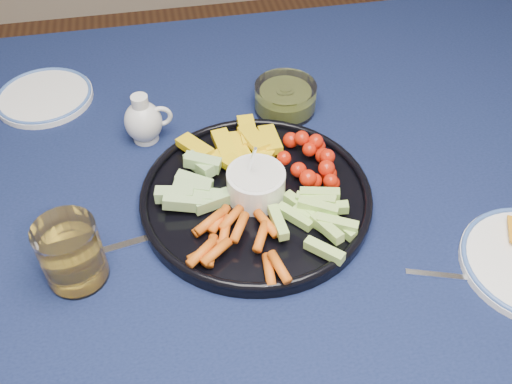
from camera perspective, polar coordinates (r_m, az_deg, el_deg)
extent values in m
cylinder|color=#492A18|center=(1.67, 18.85, 4.32)|extent=(0.07, 0.07, 0.70)
cube|color=#492A18|center=(0.93, -5.48, -0.86)|extent=(1.60, 1.00, 0.04)
cube|color=#0D1636|center=(0.92, -5.58, 0.12)|extent=(1.66, 1.06, 0.01)
cube|color=#0D1636|center=(1.42, -7.86, 11.19)|extent=(1.66, 0.01, 0.30)
cylinder|color=black|center=(0.88, 0.00, -0.71)|extent=(0.36, 0.36, 0.02)
torus|color=black|center=(0.87, 0.00, -0.18)|extent=(0.36, 0.36, 0.01)
cylinder|color=white|center=(0.86, 0.00, 0.73)|extent=(0.09, 0.09, 0.05)
cylinder|color=white|center=(0.85, 0.00, 1.67)|extent=(0.08, 0.08, 0.01)
cylinder|color=silver|center=(1.01, -10.93, 5.45)|extent=(0.04, 0.04, 0.01)
ellipsoid|color=silver|center=(0.99, -11.20, 6.91)|extent=(0.06, 0.06, 0.07)
cylinder|color=silver|center=(0.97, -11.52, 8.66)|extent=(0.03, 0.03, 0.03)
torus|color=silver|center=(0.99, -9.51, 7.48)|extent=(0.04, 0.01, 0.04)
torus|color=#3F63B1|center=(0.98, -11.41, 8.05)|extent=(0.03, 0.03, 0.00)
cylinder|color=white|center=(1.05, 2.95, 9.41)|extent=(0.11, 0.11, 0.05)
cylinder|color=#5D681D|center=(1.05, 2.93, 9.00)|extent=(0.09, 0.09, 0.03)
cylinder|color=white|center=(0.80, -17.98, -5.84)|extent=(0.08, 0.08, 0.10)
cylinder|color=gold|center=(0.82, -17.63, -6.80)|extent=(0.07, 0.07, 0.05)
cube|color=white|center=(0.85, -14.92, -5.73)|extent=(0.16, 0.04, 0.00)
cube|color=white|center=(0.86, -8.99, -4.12)|extent=(0.04, 0.03, 0.00)
cube|color=white|center=(0.84, 18.81, -8.00)|extent=(0.12, 0.05, 0.00)
cube|color=white|center=(0.86, 23.31, -8.24)|extent=(0.03, 0.03, 0.00)
cylinder|color=white|center=(1.15, -20.37, 8.87)|extent=(0.18, 0.18, 0.01)
torus|color=#3F63B1|center=(1.15, -20.45, 9.11)|extent=(0.18, 0.18, 0.01)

